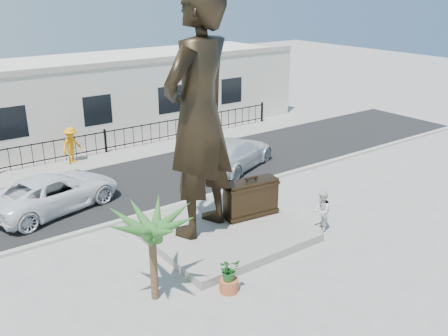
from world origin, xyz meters
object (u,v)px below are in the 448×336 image
object	(u,v)px
statue	(198,115)
suitcase	(251,198)
tourist	(322,211)
car_white	(54,192)

from	to	relation	value
statue	suitcase	size ratio (longest dim) A/B	4.11
tourist	car_white	xyz separation A→B (m)	(-7.23, 7.64, -0.03)
statue	car_white	distance (m)	7.41
statue	car_white	world-z (taller)	statue
suitcase	car_white	world-z (taller)	suitcase
statue	tourist	xyz separation A→B (m)	(3.81, -2.24, -3.71)
car_white	suitcase	bearing A→B (deg)	-149.87
statue	car_white	bearing A→B (deg)	-78.06
tourist	car_white	size ratio (longest dim) A/B	0.29
car_white	statue	bearing A→B (deg)	-162.07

